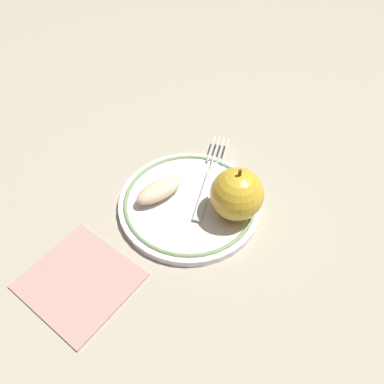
# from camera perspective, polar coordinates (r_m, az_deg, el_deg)

# --- Properties ---
(ground_plane) EXTENTS (2.00, 2.00, 0.00)m
(ground_plane) POSITION_cam_1_polar(r_m,az_deg,el_deg) (0.56, -0.40, -2.15)
(ground_plane) COLOR #B0A68F
(plate) EXTENTS (0.21, 0.21, 0.01)m
(plate) POSITION_cam_1_polar(r_m,az_deg,el_deg) (0.55, 0.00, -1.85)
(plate) COLOR white
(plate) RESTS_ON ground_plane
(apple_red_whole) EXTENTS (0.07, 0.07, 0.08)m
(apple_red_whole) POSITION_cam_1_polar(r_m,az_deg,el_deg) (0.51, 6.87, -0.32)
(apple_red_whole) COLOR gold
(apple_red_whole) RESTS_ON plate
(apple_slice_front) EXTENTS (0.07, 0.08, 0.02)m
(apple_slice_front) POSITION_cam_1_polar(r_m,az_deg,el_deg) (0.55, -5.10, 0.06)
(apple_slice_front) COLOR beige
(apple_slice_front) RESTS_ON plate
(fork) EXTENTS (0.03, 0.19, 0.00)m
(fork) POSITION_cam_1_polar(r_m,az_deg,el_deg) (0.58, 2.77, 2.28)
(fork) COLOR silver
(fork) RESTS_ON plate
(napkin_folded) EXTENTS (0.17, 0.17, 0.01)m
(napkin_folded) POSITION_cam_1_polar(r_m,az_deg,el_deg) (0.51, -16.80, -12.71)
(napkin_folded) COLOR tan
(napkin_folded) RESTS_ON ground_plane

